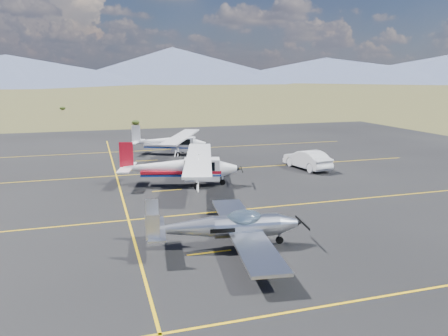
{
  "coord_description": "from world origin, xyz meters",
  "views": [
    {
      "loc": [
        -7.57,
        -20.78,
        7.59
      ],
      "look_at": [
        0.62,
        6.2,
        1.6
      ],
      "focal_mm": 35.0,
      "sensor_mm": 36.0,
      "label": 1
    }
  ],
  "objects": [
    {
      "name": "aircraft_plain",
      "position": [
        -0.36,
        21.06,
        1.25
      ],
      "size": [
        8.08,
        10.72,
        2.81
      ],
      "rotation": [
        0.0,
        0.0,
        -0.42
      ],
      "color": "silver",
      "rests_on": "apron"
    },
    {
      "name": "sedan",
      "position": [
        9.3,
        11.09,
        0.79
      ],
      "size": [
        2.41,
        4.97,
        1.57
      ],
      "primitive_type": "imported",
      "rotation": [
        0.0,
        0.0,
        3.3
      ],
      "color": "silver",
      "rests_on": "apron"
    },
    {
      "name": "ground",
      "position": [
        0.0,
        0.0,
        0.0
      ],
      "size": [
        1600.0,
        1600.0,
        0.0
      ],
      "primitive_type": "plane",
      "color": "#383D1C",
      "rests_on": "ground"
    },
    {
      "name": "aircraft_cessna",
      "position": [
        -1.78,
        8.56,
        1.38
      ],
      "size": [
        8.05,
        12.24,
        3.1
      ],
      "rotation": [
        0.0,
        0.0,
        -0.25
      ],
      "color": "silver",
      "rests_on": "apron"
    },
    {
      "name": "aircraft_low_wing",
      "position": [
        -2.01,
        -3.16,
        0.99
      ],
      "size": [
        6.9,
        9.56,
        2.07
      ],
      "rotation": [
        0.0,
        0.0,
        -0.13
      ],
      "color": "silver",
      "rests_on": "apron"
    },
    {
      "name": "apron",
      "position": [
        0.0,
        7.0,
        0.0
      ],
      "size": [
        72.0,
        72.0,
        0.02
      ],
      "primitive_type": "cube",
      "color": "black",
      "rests_on": "ground"
    }
  ]
}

